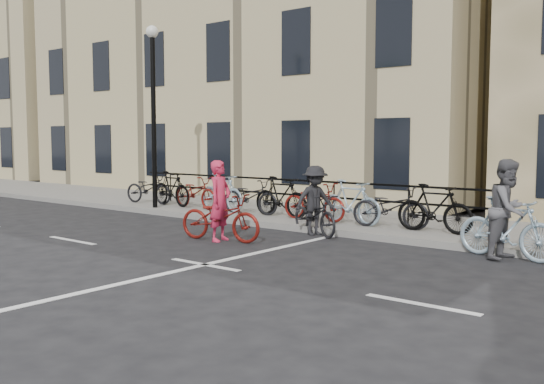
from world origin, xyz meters
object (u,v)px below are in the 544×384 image
Objects in this scene: lamp_post at (153,93)px; cyclist_dark at (315,208)px; cyclist_grey at (508,219)px; cyclist_pink at (220,213)px.

lamp_post is 6.75m from cyclist_dark.
cyclist_dark is (6.09, -0.50, -2.87)m from lamp_post.
cyclist_dark is at bearing 96.42° from cyclist_grey.
cyclist_pink is at bearing -26.02° from lamp_post.
lamp_post is 2.61× the size of cyclist_pink.
cyclist_dark is at bearing -4.70° from lamp_post.
cyclist_pink is at bearing 175.40° from cyclist_dark.
cyclist_pink is at bearing 116.56° from cyclist_grey.
cyclist_grey is at bearing -82.25° from cyclist_pink.
cyclist_grey reaches higher than cyclist_pink.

